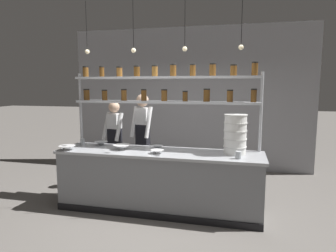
{
  "coord_description": "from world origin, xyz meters",
  "views": [
    {
      "loc": [
        1.18,
        -4.26,
        1.9
      ],
      "look_at": [
        0.09,
        0.2,
        1.28
      ],
      "focal_mm": 32.0,
      "sensor_mm": 36.0,
      "label": 1
    }
  ],
  "objects": [
    {
      "name": "prep_bowl_near_left",
      "position": [
        -1.06,
        0.21,
        0.95
      ],
      "size": [
        0.23,
        0.23,
        0.06
      ],
      "color": "#B2B7BC",
      "rests_on": "prep_counter"
    },
    {
      "name": "ground_plane",
      "position": [
        0.0,
        0.0,
        0.0
      ],
      "size": [
        40.0,
        40.0,
        0.0
      ],
      "primitive_type": "plane",
      "color": "slate"
    },
    {
      "name": "chef_center",
      "position": [
        -0.53,
        0.82,
        1.02
      ],
      "size": [
        0.39,
        0.32,
        1.75
      ],
      "rotation": [
        0.0,
        0.0,
        -0.14
      ],
      "color": "black",
      "rests_on": "ground_plane"
    },
    {
      "name": "container_stack",
      "position": [
        1.12,
        0.09,
        1.21
      ],
      "size": [
        0.33,
        0.33,
        0.58
      ],
      "color": "white",
      "rests_on": "prep_counter"
    },
    {
      "name": "serving_cup_by_board",
      "position": [
        -1.36,
        0.16,
        0.97
      ],
      "size": [
        0.07,
        0.07,
        0.1
      ],
      "color": "#B2B7BC",
      "rests_on": "prep_counter"
    },
    {
      "name": "pendant_light_row",
      "position": [
        0.01,
        0.0,
        2.46
      ],
      "size": [
        2.36,
        0.07,
        0.78
      ],
      "color": "black"
    },
    {
      "name": "prep_bowl_near_right",
      "position": [
        -0.59,
        -0.02,
        0.96
      ],
      "size": [
        0.27,
        0.27,
        0.07
      ],
      "color": "white",
      "rests_on": "prep_counter"
    },
    {
      "name": "prep_bowl_far_left",
      "position": [
        -1.39,
        -0.26,
        0.95
      ],
      "size": [
        0.25,
        0.25,
        0.07
      ],
      "color": "white",
      "rests_on": "prep_counter"
    },
    {
      "name": "prep_bowl_center_back",
      "position": [
        -0.07,
        0.2,
        0.94
      ],
      "size": [
        0.17,
        0.17,
        0.05
      ],
      "color": "#B2B7BC",
      "rests_on": "prep_counter"
    },
    {
      "name": "back_wall",
      "position": [
        0.0,
        2.59,
        1.6
      ],
      "size": [
        5.51,
        0.12,
        3.21
      ],
      "primitive_type": "cube",
      "color": "#939399",
      "rests_on": "ground_plane"
    },
    {
      "name": "spice_shelf_unit",
      "position": [
        0.01,
        0.33,
        1.81
      ],
      "size": [
        2.99,
        0.28,
        2.24
      ],
      "color": "#ADAFB5",
      "rests_on": "ground_plane"
    },
    {
      "name": "serving_cup_front",
      "position": [
        1.17,
        -0.2,
        0.97
      ],
      "size": [
        0.08,
        0.08,
        0.1
      ],
      "color": "#B2B7BC",
      "rests_on": "prep_counter"
    },
    {
      "name": "prep_counter",
      "position": [
        0.0,
        -0.0,
        0.46
      ],
      "size": [
        3.11,
        0.76,
        0.92
      ],
      "color": "gray",
      "rests_on": "ground_plane"
    },
    {
      "name": "prep_bowl_center_front",
      "position": [
        0.02,
        -0.15,
        0.95
      ],
      "size": [
        0.2,
        0.2,
        0.05
      ],
      "color": "white",
      "rests_on": "prep_counter"
    },
    {
      "name": "chef_left",
      "position": [
        -1.08,
        0.82,
        0.92
      ],
      "size": [
        0.4,
        0.33,
        1.61
      ],
      "rotation": [
        0.0,
        0.0,
        -0.22
      ],
      "color": "black",
      "rests_on": "ground_plane"
    }
  ]
}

